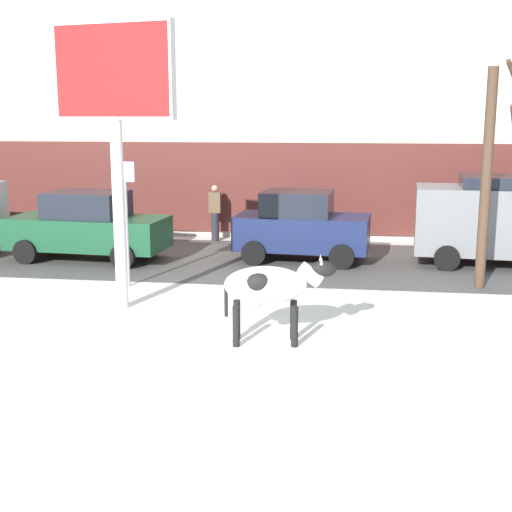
{
  "coord_description": "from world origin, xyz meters",
  "views": [
    {
      "loc": [
        2.32,
        -9.84,
        3.82
      ],
      "look_at": [
        0.45,
        3.3,
        1.1
      ],
      "focal_mm": 48.22,
      "sensor_mm": 36.0,
      "label": 1
    }
  ],
  "objects_px": {
    "car_grey_van": "(508,218)",
    "street_sign": "(126,214)",
    "car_darkgreen_sedan": "(88,226)",
    "pedestrian_near_billboard": "(215,213)",
    "billboard": "(114,89)",
    "bare_tree_left_lot": "(489,173)",
    "cow_holstein": "(269,286)",
    "car_navy_hatchback": "(301,226)"
  },
  "relations": [
    {
      "from": "car_grey_van",
      "to": "street_sign",
      "type": "relative_size",
      "value": 1.68
    },
    {
      "from": "car_darkgreen_sedan",
      "to": "pedestrian_near_billboard",
      "type": "bearing_deg",
      "value": 48.91
    },
    {
      "from": "billboard",
      "to": "street_sign",
      "type": "xyz_separation_m",
      "value": [
        -0.46,
        1.77,
        -2.64
      ]
    },
    {
      "from": "cow_holstein",
      "to": "car_darkgreen_sedan",
      "type": "distance_m",
      "value": 8.44
    },
    {
      "from": "cow_holstein",
      "to": "car_grey_van",
      "type": "relative_size",
      "value": 0.41
    },
    {
      "from": "cow_holstein",
      "to": "bare_tree_left_lot",
      "type": "distance_m",
      "value": 6.42
    },
    {
      "from": "billboard",
      "to": "car_grey_van",
      "type": "distance_m",
      "value": 10.48
    },
    {
      "from": "car_darkgreen_sedan",
      "to": "car_navy_hatchback",
      "type": "xyz_separation_m",
      "value": [
        5.68,
        0.69,
        0.02
      ]
    },
    {
      "from": "billboard",
      "to": "cow_holstein",
      "type": "bearing_deg",
      "value": -28.95
    },
    {
      "from": "pedestrian_near_billboard",
      "to": "bare_tree_left_lot",
      "type": "bearing_deg",
      "value": -34.93
    },
    {
      "from": "cow_holstein",
      "to": "car_navy_hatchback",
      "type": "distance_m",
      "value": 6.93
    },
    {
      "from": "car_darkgreen_sedan",
      "to": "cow_holstein",
      "type": "bearing_deg",
      "value": -47.77
    },
    {
      "from": "pedestrian_near_billboard",
      "to": "car_grey_van",
      "type": "bearing_deg",
      "value": -16.66
    },
    {
      "from": "pedestrian_near_billboard",
      "to": "car_darkgreen_sedan",
      "type": "bearing_deg",
      "value": -131.09
    },
    {
      "from": "car_grey_van",
      "to": "bare_tree_left_lot",
      "type": "distance_m",
      "value": 3.05
    },
    {
      "from": "car_navy_hatchback",
      "to": "bare_tree_left_lot",
      "type": "distance_m",
      "value": 5.2
    },
    {
      "from": "car_grey_van",
      "to": "street_sign",
      "type": "xyz_separation_m",
      "value": [
        -8.98,
        -3.5,
        0.43
      ]
    },
    {
      "from": "billboard",
      "to": "car_grey_van",
      "type": "bearing_deg",
      "value": 31.72
    },
    {
      "from": "billboard",
      "to": "car_darkgreen_sedan",
      "type": "height_order",
      "value": "billboard"
    },
    {
      "from": "pedestrian_near_billboard",
      "to": "street_sign",
      "type": "distance_m",
      "value": 6.05
    },
    {
      "from": "car_navy_hatchback",
      "to": "pedestrian_near_billboard",
      "type": "distance_m",
      "value": 3.83
    },
    {
      "from": "car_darkgreen_sedan",
      "to": "bare_tree_left_lot",
      "type": "height_order",
      "value": "bare_tree_left_lot"
    },
    {
      "from": "car_grey_van",
      "to": "bare_tree_left_lot",
      "type": "relative_size",
      "value": 0.96
    },
    {
      "from": "bare_tree_left_lot",
      "to": "cow_holstein",
      "type": "bearing_deg",
      "value": -133.69
    },
    {
      "from": "billboard",
      "to": "street_sign",
      "type": "height_order",
      "value": "billboard"
    },
    {
      "from": "bare_tree_left_lot",
      "to": "pedestrian_near_billboard",
      "type": "bearing_deg",
      "value": 145.07
    },
    {
      "from": "car_grey_van",
      "to": "pedestrian_near_billboard",
      "type": "relative_size",
      "value": 2.73
    },
    {
      "from": "car_grey_van",
      "to": "pedestrian_near_billboard",
      "type": "bearing_deg",
      "value": 163.34
    },
    {
      "from": "cow_holstein",
      "to": "pedestrian_near_billboard",
      "type": "height_order",
      "value": "pedestrian_near_billboard"
    },
    {
      "from": "cow_holstein",
      "to": "pedestrian_near_billboard",
      "type": "xyz_separation_m",
      "value": [
        -2.85,
        9.48,
        -0.12
      ]
    },
    {
      "from": "cow_holstein",
      "to": "bare_tree_left_lot",
      "type": "xyz_separation_m",
      "value": [
        4.29,
        4.5,
        1.59
      ]
    },
    {
      "from": "car_navy_hatchback",
      "to": "bare_tree_left_lot",
      "type": "height_order",
      "value": "bare_tree_left_lot"
    },
    {
      "from": "car_darkgreen_sedan",
      "to": "car_grey_van",
      "type": "height_order",
      "value": "car_grey_van"
    },
    {
      "from": "billboard",
      "to": "street_sign",
      "type": "distance_m",
      "value": 3.22
    },
    {
      "from": "cow_holstein",
      "to": "car_darkgreen_sedan",
      "type": "xyz_separation_m",
      "value": [
        -5.67,
        6.25,
        -0.09
      ]
    },
    {
      "from": "car_darkgreen_sedan",
      "to": "car_navy_hatchback",
      "type": "distance_m",
      "value": 5.72
    },
    {
      "from": "pedestrian_near_billboard",
      "to": "street_sign",
      "type": "bearing_deg",
      "value": -97.79
    },
    {
      "from": "pedestrian_near_billboard",
      "to": "cow_holstein",
      "type": "bearing_deg",
      "value": -73.29
    },
    {
      "from": "pedestrian_near_billboard",
      "to": "bare_tree_left_lot",
      "type": "distance_m",
      "value": 8.88
    },
    {
      "from": "cow_holstein",
      "to": "car_grey_van",
      "type": "bearing_deg",
      "value": 52.91
    },
    {
      "from": "billboard",
      "to": "car_grey_van",
      "type": "height_order",
      "value": "billboard"
    },
    {
      "from": "car_grey_van",
      "to": "pedestrian_near_billboard",
      "type": "height_order",
      "value": "car_grey_van"
    }
  ]
}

